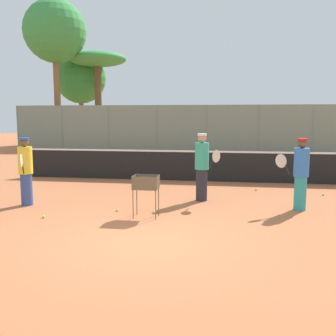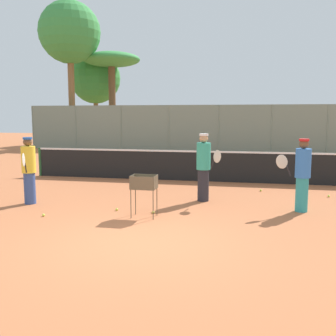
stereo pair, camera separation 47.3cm
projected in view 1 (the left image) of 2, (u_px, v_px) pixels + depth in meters
ground_plane at (145, 243)px, 7.08m from camera, size 80.00×80.00×0.00m
tennis_net at (187, 165)px, 13.76m from camera, size 11.79×0.10×1.07m
back_fence at (206, 128)px, 24.84m from camera, size 25.85×0.08×2.94m
tree_0 at (97, 63)px, 29.32m from camera, size 4.30×4.30×6.99m
tree_1 at (81, 78)px, 31.56m from camera, size 4.07×4.07×7.30m
tree_2 at (55, 32)px, 27.32m from camera, size 4.35×4.35×10.28m
player_white_outfit at (301, 173)px, 9.45m from camera, size 0.87×0.47×1.74m
player_red_cap at (26, 170)px, 9.94m from camera, size 0.44×0.88×1.73m
player_yellow_shirt at (202, 166)px, 10.49m from camera, size 0.73×0.72×1.81m
ball_cart at (146, 186)px, 8.78m from camera, size 0.56×0.41×0.95m
tennis_ball_0 at (154, 212)px, 9.17m from camera, size 0.07×0.07×0.07m
tennis_ball_2 at (323, 194)px, 11.26m from camera, size 0.07×0.07×0.07m
tennis_ball_3 at (117, 210)px, 9.41m from camera, size 0.07×0.07×0.07m
tennis_ball_6 at (44, 217)px, 8.79m from camera, size 0.07×0.07×0.07m
tennis_ball_7 at (203, 200)px, 10.50m from camera, size 0.07×0.07×0.07m
tennis_ball_8 at (256, 189)px, 12.02m from camera, size 0.07×0.07×0.07m
parked_car at (176, 139)px, 27.51m from camera, size 4.20×1.70×1.60m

